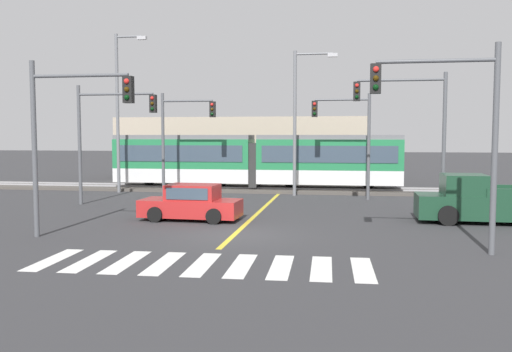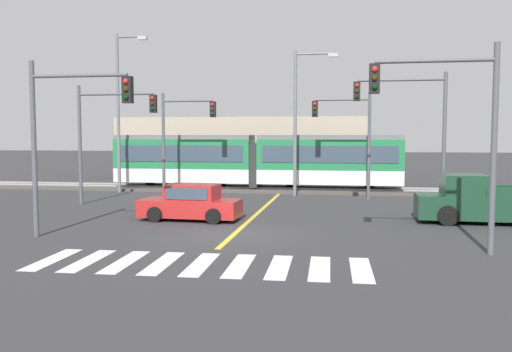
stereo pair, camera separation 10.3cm
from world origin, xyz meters
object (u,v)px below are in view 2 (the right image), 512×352
object	(u,v)px
traffic_light_near_right	(452,117)
traffic_light_mid_right	(414,119)
sedan_crossing	(191,204)
street_lamp_west	(120,105)
traffic_light_near_left	(66,123)
traffic_light_far_left	(181,129)
traffic_light_far_right	(349,129)
light_rail_tram	(256,159)
street_lamp_centre	(300,113)
traffic_light_mid_left	(106,126)
pickup_truck	(481,202)

from	to	relation	value
traffic_light_near_right	traffic_light_mid_right	distance (m)	9.13
sedan_crossing	street_lamp_west	size ratio (longest dim) A/B	0.43
traffic_light_near_right	traffic_light_near_left	bearing A→B (deg)	177.67
traffic_light_near_right	traffic_light_far_left	size ratio (longest dim) A/B	1.04
traffic_light_far_right	light_rail_tram	bearing A→B (deg)	145.73
light_rail_tram	traffic_light_near_left	bearing A→B (deg)	-102.64
traffic_light_far_right	traffic_light_mid_right	distance (m)	5.37
street_lamp_centre	traffic_light_near_left	bearing A→B (deg)	-115.54
sedan_crossing	traffic_light_mid_left	bearing A→B (deg)	143.73
light_rail_tram	traffic_light_near_left	xyz separation A→B (m)	(-3.85, -17.15, 1.98)
traffic_light_far_left	light_rail_tram	bearing A→B (deg)	47.31
light_rail_tram	street_lamp_centre	world-z (taller)	street_lamp_centre
light_rail_tram	traffic_light_near_left	distance (m)	17.69
traffic_light_far_right	street_lamp_centre	world-z (taller)	street_lamp_centre
traffic_light_mid_right	traffic_light_mid_left	bearing A→B (deg)	179.63
traffic_light_mid_left	street_lamp_west	bearing A→B (deg)	106.18
light_rail_tram	street_lamp_west	size ratio (longest dim) A/B	1.88
light_rail_tram	sedan_crossing	world-z (taller)	light_rail_tram
traffic_light_near_left	traffic_light_far_left	distance (m)	13.06
light_rail_tram	traffic_light_mid_right	world-z (taller)	traffic_light_mid_right
traffic_light_far_right	street_lamp_centre	distance (m)	3.32
light_rail_tram	traffic_light_mid_right	size ratio (longest dim) A/B	2.85
pickup_truck	traffic_light_far_right	size ratio (longest dim) A/B	0.92
traffic_light_near_left	traffic_light_mid_left	world-z (taller)	traffic_light_near_left
traffic_light_far_right	street_lamp_west	world-z (taller)	street_lamp_west
traffic_light_far_right	traffic_light_far_left	world-z (taller)	traffic_light_far_left
sedan_crossing	street_lamp_west	bearing A→B (deg)	126.26
traffic_light_near_right	street_lamp_west	bearing A→B (deg)	138.22
traffic_light_far_right	street_lamp_west	size ratio (longest dim) A/B	0.60
pickup_truck	traffic_light_mid_right	world-z (taller)	traffic_light_mid_right
street_lamp_west	street_lamp_centre	size ratio (longest dim) A/B	1.16
pickup_truck	street_lamp_centre	xyz separation A→B (m)	(-8.18, 8.69, 4.03)
light_rail_tram	pickup_truck	world-z (taller)	light_rail_tram
light_rail_tram	traffic_light_mid_left	xyz separation A→B (m)	(-6.41, -8.44, 2.02)
traffic_light_near_left	street_lamp_west	size ratio (longest dim) A/B	0.63
pickup_truck	traffic_light_far_left	distance (m)	16.97
pickup_truck	street_lamp_centre	bearing A→B (deg)	133.25
light_rail_tram	traffic_light_far_right	xyz separation A→B (m)	(5.93, -4.04, 1.86)
light_rail_tram	pickup_truck	xyz separation A→B (m)	(11.22, -11.42, -1.21)
traffic_light_near_right	street_lamp_centre	bearing A→B (deg)	111.13
light_rail_tram	sedan_crossing	distance (m)	12.71
traffic_light_mid_right	street_lamp_centre	xyz separation A→B (m)	(-5.78, 5.82, 0.53)
sedan_crossing	street_lamp_centre	distance (m)	11.37
traffic_light_far_left	street_lamp_west	xyz separation A→B (m)	(-4.36, 1.56, 1.55)
sedan_crossing	pickup_truck	world-z (taller)	pickup_truck
light_rail_tram	sedan_crossing	xyz separation A→B (m)	(-0.73, -12.61, -1.35)
traffic_light_near_left	street_lamp_west	distance (m)	15.31
traffic_light_near_left	traffic_light_mid_right	world-z (taller)	traffic_light_mid_right
sedan_crossing	traffic_light_near_left	xyz separation A→B (m)	(-3.11, -4.54, 3.32)
traffic_light_far_left	street_lamp_centre	size ratio (longest dim) A/B	0.71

